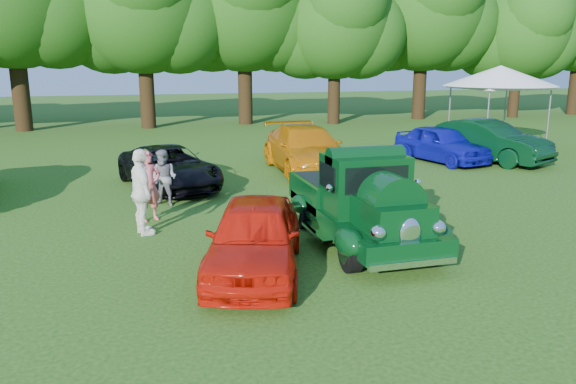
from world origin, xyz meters
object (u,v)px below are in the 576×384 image
object	(u,v)px
back_car_blue	(441,144)
spectator_pink	(149,186)
red_convertible	(255,236)
back_car_black	(169,167)
back_car_orange	(306,150)
back_car_green	(486,141)
spectator_grey	(164,178)
hero_pickup	(360,204)
spectator_white	(142,192)
canopy_tent	(500,76)

from	to	relation	value
back_car_blue	spectator_pink	world-z (taller)	spectator_pink
red_convertible	back_car_black	xyz separation A→B (m)	(-1.00, 7.77, -0.05)
back_car_orange	back_car_blue	xyz separation A→B (m)	(5.70, 0.58, -0.09)
red_convertible	spectator_pink	xyz separation A→B (m)	(-1.73, 4.11, 0.18)
back_car_green	spectator_pink	bearing A→B (deg)	176.42
back_car_black	back_car_blue	size ratio (longest dim) A/B	1.11
back_car_black	back_car_orange	xyz separation A→B (m)	(4.84, 1.24, 0.16)
back_car_black	spectator_grey	distance (m)	2.30
back_car_black	back_car_orange	size ratio (longest dim) A/B	0.84
hero_pickup	spectator_grey	world-z (taller)	hero_pickup
back_car_black	hero_pickup	bearing A→B (deg)	-76.91
red_convertible	back_car_orange	distance (m)	9.80
back_car_blue	spectator_white	bearing A→B (deg)	-162.82
hero_pickup	spectator_grey	size ratio (longest dim) A/B	3.23
back_car_orange	back_car_blue	world-z (taller)	back_car_orange
hero_pickup	spectator_pink	distance (m)	5.20
back_car_black	spectator_pink	bearing A→B (deg)	-116.66
spectator_grey	spectator_white	world-z (taller)	spectator_white
hero_pickup	back_car_black	size ratio (longest dim) A/B	1.08
spectator_pink	spectator_grey	distance (m)	1.46
hero_pickup	back_car_blue	bearing A→B (deg)	50.34
spectator_white	hero_pickup	bearing A→B (deg)	-125.68
back_car_green	spectator_white	world-z (taller)	spectator_white
back_car_orange	canopy_tent	world-z (taller)	canopy_tent
back_car_green	red_convertible	bearing A→B (deg)	-165.64
back_car_blue	spectator_grey	bearing A→B (deg)	-172.06
back_car_orange	red_convertible	bearing A→B (deg)	-111.36
red_convertible	back_car_black	bearing A→B (deg)	114.81
hero_pickup	spectator_grey	xyz separation A→B (m)	(-3.86, 4.31, -0.07)
back_car_orange	spectator_white	distance (m)	8.34
back_car_green	spectator_white	xyz separation A→B (m)	(-13.14, -6.18, 0.17)
hero_pickup	back_car_orange	size ratio (longest dim) A/B	0.90
red_convertible	back_car_black	world-z (taller)	red_convertible
back_car_orange	back_car_green	bearing A→B (deg)	2.83
red_convertible	back_car_black	distance (m)	7.84
red_convertible	back_car_orange	world-z (taller)	back_car_orange
back_car_black	spectator_pink	distance (m)	3.74
red_convertible	spectator_grey	size ratio (longest dim) A/B	2.65
spectator_pink	hero_pickup	bearing A→B (deg)	-62.07
spectator_pink	canopy_tent	distance (m)	17.63
back_car_black	canopy_tent	distance (m)	15.63
back_car_blue	spectator_grey	world-z (taller)	spectator_grey
back_car_green	back_car_black	bearing A→B (deg)	161.59
canopy_tent	spectator_grey	bearing A→B (deg)	-156.22
back_car_black	canopy_tent	xyz separation A→B (m)	(14.79, 4.37, 2.55)
back_car_black	back_car_green	distance (m)	12.30
spectator_grey	back_car_orange	bearing A→B (deg)	69.48
hero_pickup	back_car_orange	bearing A→B (deg)	80.83
back_car_orange	back_car_green	world-z (taller)	back_car_green
spectator_white	back_car_green	bearing A→B (deg)	-78.76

